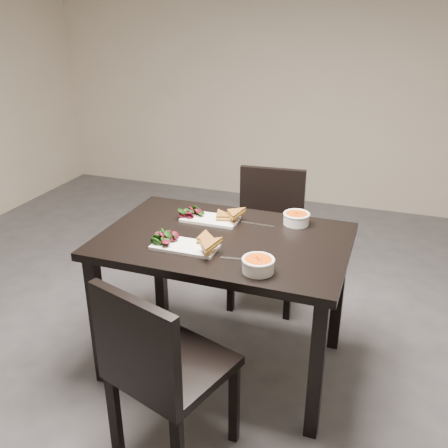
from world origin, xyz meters
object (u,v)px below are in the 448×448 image
at_px(table, 224,255).
at_px(plate_near, 185,246).
at_px(soup_bowl_far, 296,218).
at_px(chair_far, 268,228).
at_px(plate_far, 210,219).
at_px(chair_near, 159,366).
at_px(soup_bowl_near, 258,264).

xyz_separation_m(table, plate_near, (-0.13, -0.17, 0.11)).
height_order(table, soup_bowl_far, soup_bowl_far).
xyz_separation_m(chair_far, plate_far, (-0.17, -0.59, 0.27)).
bearing_deg(plate_far, chair_near, -82.71).
bearing_deg(chair_far, plate_far, -110.45).
bearing_deg(soup_bowl_far, chair_far, 119.14).
bearing_deg(plate_far, plate_near, -88.82).
height_order(table, soup_bowl_near, soup_bowl_near).
bearing_deg(plate_near, soup_bowl_near, -15.37).
relative_size(chair_near, soup_bowl_far, 6.17).
height_order(table, plate_near, plate_near).
height_order(table, chair_near, chair_near).
bearing_deg(chair_far, soup_bowl_far, -65.67).
xyz_separation_m(plate_near, plate_far, (-0.01, 0.34, -0.00)).
height_order(soup_bowl_near, soup_bowl_far, soup_bowl_near).
distance_m(table, chair_near, 0.70).
height_order(chair_far, soup_bowl_far, chair_far).
xyz_separation_m(table, plate_far, (-0.14, 0.17, 0.11)).
distance_m(chair_near, plate_far, 0.90).
distance_m(chair_near, soup_bowl_near, 0.57).
distance_m(chair_near, chair_far, 1.44).
relative_size(chair_far, soup_bowl_far, 6.17).
relative_size(table, plate_far, 4.08).
distance_m(table, soup_bowl_near, 0.40).
bearing_deg(soup_bowl_far, plate_far, -166.13).
distance_m(table, plate_near, 0.24).
xyz_separation_m(plate_near, soup_bowl_far, (0.43, 0.45, 0.03)).
xyz_separation_m(plate_near, soup_bowl_near, (0.38, -0.11, 0.03)).
height_order(chair_near, chair_far, same).
bearing_deg(plate_far, table, -50.95).
height_order(chair_near, plate_far, chair_near).
distance_m(plate_far, soup_bowl_far, 0.45).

